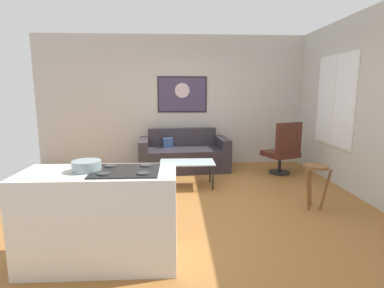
% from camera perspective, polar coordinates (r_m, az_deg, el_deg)
% --- Properties ---
extents(ground, '(6.40, 6.40, 0.04)m').
position_cam_1_polar(ground, '(4.56, -0.61, -10.93)').
color(ground, '#9B632E').
extents(back_wall, '(6.40, 0.05, 2.80)m').
position_cam_1_polar(back_wall, '(6.69, -1.46, 8.18)').
color(back_wall, beige).
rests_on(back_wall, ground).
extents(right_wall, '(0.05, 6.40, 2.80)m').
position_cam_1_polar(right_wall, '(5.35, 28.78, 6.52)').
color(right_wall, '#BBB9B1').
rests_on(right_wall, ground).
extents(couch, '(1.87, 1.00, 0.83)m').
position_cam_1_polar(couch, '(6.23, -1.61, -2.21)').
color(couch, '#2E282F').
rests_on(couch, ground).
extents(coffee_table, '(0.91, 0.51, 0.43)m').
position_cam_1_polar(coffee_table, '(5.10, -0.90, -3.82)').
color(coffee_table, silver).
rests_on(coffee_table, ground).
extents(armchair, '(0.73, 0.72, 1.03)m').
position_cam_1_polar(armchair, '(6.07, 16.95, -1.02)').
color(armchair, black).
rests_on(armchair, ground).
extents(bar_stool, '(0.38, 0.37, 0.62)m').
position_cam_1_polar(bar_stool, '(4.45, 22.34, -5.40)').
color(bar_stool, brown).
rests_on(bar_stool, ground).
extents(kitchen_counter, '(1.42, 0.63, 0.91)m').
position_cam_1_polar(kitchen_counter, '(3.02, -16.94, -13.10)').
color(kitchen_counter, silver).
rests_on(kitchen_counter, ground).
extents(mixing_bowl, '(0.26, 0.26, 0.10)m').
position_cam_1_polar(mixing_bowl, '(2.92, -19.36, -3.97)').
color(mixing_bowl, '#87989E').
rests_on(mixing_bowl, kitchen_counter).
extents(wall_painting, '(1.07, 0.03, 0.77)m').
position_cam_1_polar(wall_painting, '(6.64, -1.87, 9.38)').
color(wall_painting, black).
extents(window, '(0.03, 1.25, 1.59)m').
position_cam_1_polar(window, '(5.85, 25.42, 7.39)').
color(window, silver).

